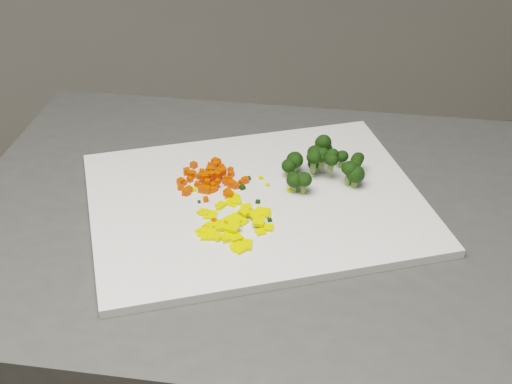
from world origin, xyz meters
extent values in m
cube|color=white|center=(0.28, 0.31, 0.91)|extent=(0.46, 0.37, 0.01)
cube|color=#ED3302|center=(0.18, 0.36, 0.92)|extent=(0.01, 0.01, 0.01)
cube|color=#ED3302|center=(0.24, 0.31, 0.92)|extent=(0.01, 0.01, 0.01)
cube|color=#ED3302|center=(0.20, 0.35, 0.91)|extent=(0.01, 0.01, 0.01)
cube|color=#ED3302|center=(0.27, 0.35, 0.92)|extent=(0.01, 0.01, 0.01)
cube|color=#ED3302|center=(0.22, 0.37, 0.92)|extent=(0.01, 0.01, 0.01)
cube|color=#ED3302|center=(0.23, 0.36, 0.92)|extent=(0.01, 0.01, 0.01)
cube|color=#ED3302|center=(0.24, 0.35, 0.92)|extent=(0.01, 0.01, 0.01)
cube|color=#ED3302|center=(0.25, 0.37, 0.92)|extent=(0.01, 0.01, 0.01)
cube|color=#ED3302|center=(0.21, 0.36, 0.92)|extent=(0.01, 0.01, 0.01)
cube|color=#ED3302|center=(0.24, 0.35, 0.92)|extent=(0.01, 0.01, 0.01)
cube|color=#ED3302|center=(0.22, 0.38, 0.92)|extent=(0.01, 0.01, 0.01)
cube|color=#ED3302|center=(0.24, 0.32, 0.92)|extent=(0.01, 0.01, 0.01)
cube|color=#ED3302|center=(0.21, 0.36, 0.92)|extent=(0.01, 0.01, 0.01)
cube|color=#ED3302|center=(0.21, 0.36, 0.92)|extent=(0.01, 0.01, 0.01)
cube|color=#ED3302|center=(0.18, 0.35, 0.92)|extent=(0.01, 0.01, 0.01)
cube|color=#ED3302|center=(0.22, 0.34, 0.91)|extent=(0.01, 0.01, 0.01)
cube|color=#ED3302|center=(0.26, 0.35, 0.92)|extent=(0.01, 0.01, 0.01)
cube|color=#ED3302|center=(0.24, 0.38, 0.91)|extent=(0.01, 0.01, 0.01)
cube|color=#ED3302|center=(0.19, 0.37, 0.92)|extent=(0.01, 0.01, 0.01)
cube|color=#ED3302|center=(0.24, 0.35, 0.92)|extent=(0.01, 0.01, 0.01)
cube|color=#ED3302|center=(0.24, 0.36, 0.92)|extent=(0.01, 0.01, 0.01)
cube|color=#ED3302|center=(0.22, 0.33, 0.92)|extent=(0.01, 0.01, 0.01)
cube|color=#ED3302|center=(0.22, 0.37, 0.92)|extent=(0.01, 0.01, 0.01)
cube|color=#ED3302|center=(0.18, 0.36, 0.91)|extent=(0.01, 0.01, 0.01)
cube|color=#ED3302|center=(0.22, 0.34, 0.91)|extent=(0.01, 0.01, 0.01)
cube|color=#ED3302|center=(0.19, 0.34, 0.92)|extent=(0.01, 0.01, 0.01)
cube|color=#ED3302|center=(0.21, 0.34, 0.92)|extent=(0.01, 0.01, 0.01)
cube|color=#ED3302|center=(0.20, 0.38, 0.92)|extent=(0.01, 0.01, 0.01)
cube|color=#ED3302|center=(0.23, 0.40, 0.92)|extent=(0.01, 0.01, 0.01)
cube|color=#ED3302|center=(0.22, 0.34, 0.92)|extent=(0.01, 0.01, 0.01)
cube|color=#ED3302|center=(0.20, 0.40, 0.92)|extent=(0.01, 0.01, 0.01)
cube|color=#ED3302|center=(0.23, 0.36, 0.92)|extent=(0.01, 0.01, 0.01)
cube|color=#ED3302|center=(0.25, 0.34, 0.92)|extent=(0.01, 0.01, 0.01)
cube|color=#ED3302|center=(0.18, 0.33, 0.92)|extent=(0.01, 0.01, 0.01)
cube|color=#ED3302|center=(0.24, 0.40, 0.92)|extent=(0.01, 0.01, 0.01)
cube|color=#ED3302|center=(0.25, 0.36, 0.91)|extent=(0.01, 0.01, 0.01)
cube|color=#ED3302|center=(0.20, 0.38, 0.92)|extent=(0.01, 0.01, 0.01)
cube|color=#ED3302|center=(0.18, 0.33, 0.92)|extent=(0.01, 0.01, 0.01)
cube|color=#ED3302|center=(0.21, 0.31, 0.91)|extent=(0.01, 0.01, 0.01)
cube|color=#ED3302|center=(0.21, 0.36, 0.92)|extent=(0.01, 0.01, 0.01)
cube|color=#ED3302|center=(0.23, 0.40, 0.91)|extent=(0.01, 0.01, 0.01)
cube|color=#ED3302|center=(0.22, 0.37, 0.92)|extent=(0.01, 0.01, 0.01)
cube|color=#ED3302|center=(0.23, 0.37, 0.92)|extent=(0.01, 0.01, 0.01)
cube|color=#ED3302|center=(0.21, 0.34, 0.92)|extent=(0.01, 0.01, 0.01)
cube|color=#ED3302|center=(0.24, 0.39, 0.92)|extent=(0.01, 0.01, 0.01)
cube|color=#ED3302|center=(0.21, 0.38, 0.92)|extent=(0.01, 0.01, 0.01)
cube|color=#ED3302|center=(0.25, 0.38, 0.91)|extent=(0.01, 0.01, 0.01)
cube|color=#ED3302|center=(0.21, 0.34, 0.92)|extent=(0.01, 0.01, 0.01)
cube|color=#ED3302|center=(0.19, 0.39, 0.92)|extent=(0.01, 0.01, 0.01)
cube|color=#ED3302|center=(0.25, 0.34, 0.92)|extent=(0.01, 0.01, 0.01)
cube|color=#ED3302|center=(0.23, 0.37, 0.92)|extent=(0.01, 0.01, 0.01)
cube|color=#ED3302|center=(0.23, 0.34, 0.91)|extent=(0.01, 0.01, 0.01)
cube|color=#ED3302|center=(0.22, 0.36, 0.92)|extent=(0.01, 0.01, 0.01)
cube|color=#ED3302|center=(0.22, 0.38, 0.91)|extent=(0.01, 0.01, 0.01)
cube|color=#ED3302|center=(0.23, 0.39, 0.92)|extent=(0.01, 0.01, 0.01)
cube|color=#ED3302|center=(0.21, 0.33, 0.92)|extent=(0.01, 0.01, 0.01)
cube|color=#ED3302|center=(0.23, 0.34, 0.92)|extent=(0.01, 0.01, 0.01)
cube|color=#ED3302|center=(0.22, 0.36, 0.92)|extent=(0.01, 0.01, 0.01)
cube|color=yellow|center=(0.25, 0.21, 0.91)|extent=(0.02, 0.02, 0.01)
cube|color=yellow|center=(0.22, 0.25, 0.91)|extent=(0.02, 0.02, 0.01)
cube|color=yellow|center=(0.23, 0.24, 0.92)|extent=(0.02, 0.02, 0.01)
cube|color=yellow|center=(0.26, 0.28, 0.91)|extent=(0.01, 0.01, 0.01)
cube|color=yellow|center=(0.25, 0.27, 0.92)|extent=(0.02, 0.02, 0.01)
cube|color=yellow|center=(0.20, 0.25, 0.91)|extent=(0.02, 0.02, 0.00)
cube|color=yellow|center=(0.21, 0.28, 0.91)|extent=(0.02, 0.02, 0.01)
cube|color=yellow|center=(0.22, 0.26, 0.91)|extent=(0.02, 0.01, 0.01)
cube|color=yellow|center=(0.24, 0.30, 0.91)|extent=(0.02, 0.02, 0.01)
cube|color=yellow|center=(0.25, 0.30, 0.91)|extent=(0.02, 0.02, 0.01)
cube|color=yellow|center=(0.20, 0.24, 0.91)|extent=(0.02, 0.03, 0.01)
cube|color=yellow|center=(0.28, 0.27, 0.91)|extent=(0.02, 0.02, 0.01)
cube|color=yellow|center=(0.27, 0.26, 0.92)|extent=(0.02, 0.02, 0.01)
cube|color=yellow|center=(0.23, 0.21, 0.91)|extent=(0.02, 0.02, 0.01)
cube|color=yellow|center=(0.28, 0.27, 0.91)|extent=(0.02, 0.02, 0.01)
cube|color=yellow|center=(0.23, 0.22, 0.91)|extent=(0.02, 0.02, 0.01)
cube|color=yellow|center=(0.28, 0.24, 0.91)|extent=(0.02, 0.02, 0.01)
cube|color=yellow|center=(0.20, 0.24, 0.91)|extent=(0.02, 0.02, 0.01)
cube|color=yellow|center=(0.23, 0.23, 0.91)|extent=(0.02, 0.02, 0.01)
cube|color=yellow|center=(0.27, 0.25, 0.92)|extent=(0.02, 0.02, 0.01)
cube|color=yellow|center=(0.23, 0.26, 0.91)|extent=(0.01, 0.02, 0.01)
cube|color=yellow|center=(0.24, 0.31, 0.91)|extent=(0.02, 0.02, 0.01)
cube|color=yellow|center=(0.27, 0.23, 0.91)|extent=(0.01, 0.01, 0.00)
cube|color=yellow|center=(0.24, 0.26, 0.92)|extent=(0.02, 0.02, 0.01)
cube|color=yellow|center=(0.23, 0.25, 0.91)|extent=(0.02, 0.02, 0.01)
cube|color=yellow|center=(0.21, 0.23, 0.91)|extent=(0.02, 0.02, 0.01)
cube|color=yellow|center=(0.24, 0.20, 0.91)|extent=(0.02, 0.02, 0.01)
cube|color=yellow|center=(0.20, 0.29, 0.91)|extent=(0.02, 0.02, 0.01)
cube|color=yellow|center=(0.24, 0.27, 0.91)|extent=(0.02, 0.02, 0.01)
cube|color=yellow|center=(0.22, 0.23, 0.91)|extent=(0.01, 0.02, 0.01)
cube|color=yellow|center=(0.23, 0.23, 0.91)|extent=(0.02, 0.02, 0.00)
cube|color=yellow|center=(0.23, 0.30, 0.91)|extent=(0.02, 0.02, 0.01)
cube|color=yellow|center=(0.23, 0.25, 0.92)|extent=(0.02, 0.02, 0.01)
cube|color=yellow|center=(0.27, 0.27, 0.91)|extent=(0.02, 0.02, 0.01)
cube|color=yellow|center=(0.25, 0.26, 0.91)|extent=(0.02, 0.02, 0.01)
cube|color=yellow|center=(0.20, 0.24, 0.91)|extent=(0.02, 0.02, 0.01)
cube|color=yellow|center=(0.25, 0.26, 0.91)|extent=(0.02, 0.02, 0.01)
cube|color=black|center=(0.28, 0.30, 0.91)|extent=(0.01, 0.01, 0.00)
cube|color=yellow|center=(0.20, 0.34, 0.91)|extent=(0.01, 0.01, 0.00)
cube|color=#ED3302|center=(0.20, 0.25, 0.91)|extent=(0.01, 0.01, 0.00)
cube|color=yellow|center=(0.30, 0.33, 0.91)|extent=(0.01, 0.01, 0.00)
cube|color=#ED3302|center=(0.21, 0.26, 0.91)|extent=(0.01, 0.01, 0.00)
cube|color=yellow|center=(0.29, 0.35, 0.91)|extent=(0.01, 0.01, 0.00)
cube|color=black|center=(0.27, 0.35, 0.91)|extent=(0.01, 0.01, 0.00)
cube|color=black|center=(0.20, 0.31, 0.91)|extent=(0.00, 0.00, 0.00)
cube|color=yellow|center=(0.22, 0.29, 0.91)|extent=(0.01, 0.01, 0.00)
cube|color=#ED3302|center=(0.20, 0.35, 0.91)|extent=(0.01, 0.01, 0.00)
cube|color=#ED3302|center=(0.24, 0.25, 0.91)|extent=(0.01, 0.01, 0.00)
cube|color=black|center=(0.26, 0.33, 0.91)|extent=(0.01, 0.01, 0.00)
cube|color=yellow|center=(0.32, 0.31, 0.91)|extent=(0.01, 0.01, 0.00)
cube|color=yellow|center=(0.24, 0.26, 0.91)|extent=(0.01, 0.01, 0.00)
cube|color=black|center=(0.28, 0.25, 0.91)|extent=(0.01, 0.01, 0.00)
camera|label=1|loc=(0.13, -0.47, 1.45)|focal=50.00mm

